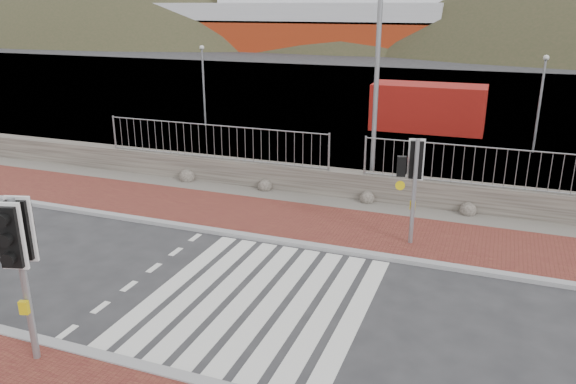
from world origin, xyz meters
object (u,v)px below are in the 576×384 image
at_px(streetlight, 383,40).
at_px(shipping_container, 428,108).
at_px(traffic_signal_near, 19,246).
at_px(traffic_signal_far, 414,170).
at_px(ferry, 290,10).

distance_m(streetlight, shipping_container, 11.53).
relative_size(streetlight, shipping_container, 1.62).
distance_m(traffic_signal_near, traffic_signal_far, 9.26).
xyz_separation_m(traffic_signal_near, streetlight, (3.63, 11.48, 2.77)).
distance_m(traffic_signal_near, streetlight, 12.36).
bearing_deg(shipping_container, traffic_signal_near, -100.33).
bearing_deg(streetlight, shipping_container, 109.65).
xyz_separation_m(traffic_signal_far, streetlight, (-1.78, 3.97, 2.93)).
bearing_deg(shipping_container, ferry, 117.28).
bearing_deg(ferry, traffic_signal_far, -66.90).
bearing_deg(traffic_signal_near, streetlight, 56.97).
height_order(ferry, traffic_signal_near, ferry).
bearing_deg(streetlight, traffic_signal_near, -86.40).
relative_size(ferry, traffic_signal_far, 17.28).
relative_size(ferry, shipping_container, 9.04).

